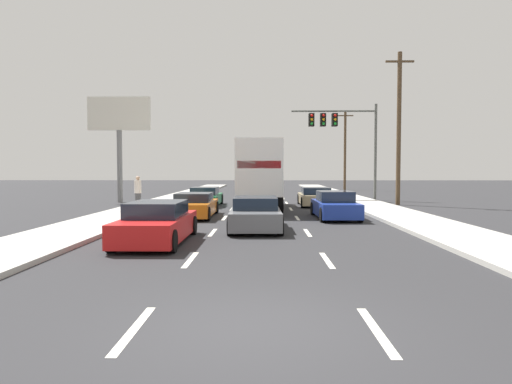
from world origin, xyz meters
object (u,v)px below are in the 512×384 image
(car_gray, at_px, (255,214))
(traffic_signal_mast, at_px, (338,127))
(car_green, at_px, (205,197))
(car_blue, at_px, (335,206))
(utility_pole_far, at_px, (345,149))
(car_red, at_px, (157,223))
(pedestrian_near_corner, at_px, (138,192))
(car_orange, at_px, (194,206))
(utility_pole_mid, at_px, (399,127))
(car_tan, at_px, (315,197))
(box_truck, at_px, (259,171))
(roadside_billboard, at_px, (119,127))

(car_gray, relative_size, traffic_signal_mast, 0.63)
(car_green, height_order, car_gray, car_gray)
(car_blue, relative_size, utility_pole_far, 0.49)
(car_red, height_order, pedestrian_near_corner, pedestrian_near_corner)
(car_blue, relative_size, traffic_signal_mast, 0.61)
(car_gray, xyz_separation_m, traffic_signal_mast, (5.81, 17.04, 4.86))
(car_orange, height_order, car_red, car_red)
(car_orange, height_order, car_blue, car_blue)
(pedestrian_near_corner, bearing_deg, utility_pole_mid, 15.71)
(car_red, relative_size, traffic_signal_mast, 0.66)
(traffic_signal_mast, distance_m, utility_pole_far, 18.11)
(car_tan, relative_size, utility_pole_far, 0.49)
(car_green, bearing_deg, car_red, -88.65)
(car_green, distance_m, traffic_signal_mast, 11.85)
(car_gray, height_order, utility_pole_far, utility_pole_far)
(traffic_signal_mast, height_order, utility_pole_mid, utility_pole_mid)
(car_green, height_order, utility_pole_mid, utility_pole_mid)
(box_truck, height_order, roadside_billboard, roadside_billboard)
(car_orange, distance_m, utility_pole_mid, 14.98)
(utility_pole_mid, bearing_deg, utility_pole_far, 88.61)
(traffic_signal_mast, bearing_deg, roadside_billboard, -169.76)
(traffic_signal_mast, height_order, pedestrian_near_corner, traffic_signal_mast)
(car_green, height_order, utility_pole_far, utility_pole_far)
(car_green, distance_m, car_red, 14.48)
(car_orange, xyz_separation_m, traffic_signal_mast, (8.81, 12.50, 4.89))
(car_orange, distance_m, traffic_signal_mast, 16.06)
(traffic_signal_mast, xyz_separation_m, roadside_billboard, (-15.43, -2.79, -0.20))
(utility_pole_mid, bearing_deg, car_tan, -170.29)
(car_green, relative_size, box_truck, 0.50)
(car_green, bearing_deg, box_truck, -36.82)
(utility_pole_far, bearing_deg, roadside_billboard, -133.03)
(car_blue, bearing_deg, car_tan, 90.63)
(car_red, bearing_deg, traffic_signal_mast, 66.52)
(car_orange, bearing_deg, roadside_billboard, 124.27)
(box_truck, height_order, car_blue, box_truck)
(roadside_billboard, bearing_deg, car_orange, -55.73)
(utility_pole_far, bearing_deg, car_tan, -104.36)
(car_gray, bearing_deg, car_green, 106.43)
(car_orange, xyz_separation_m, roadside_billboard, (-6.62, 9.71, 4.69))
(box_truck, bearing_deg, car_red, -104.30)
(pedestrian_near_corner, bearing_deg, roadside_billboard, 115.33)
(utility_pole_far, distance_m, pedestrian_near_corner, 31.48)
(box_truck, bearing_deg, roadside_billboard, 150.37)
(car_green, xyz_separation_m, utility_pole_far, (12.83, 23.47, 4.07))
(traffic_signal_mast, distance_m, utility_pole_mid, 5.66)
(car_gray, relative_size, utility_pole_mid, 0.46)
(utility_pole_mid, bearing_deg, pedestrian_near_corner, -164.29)
(traffic_signal_mast, bearing_deg, car_gray, -108.83)
(box_truck, xyz_separation_m, utility_pole_mid, (8.91, 3.61, 2.85))
(car_gray, xyz_separation_m, utility_pole_far, (9.51, 34.74, 4.05))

